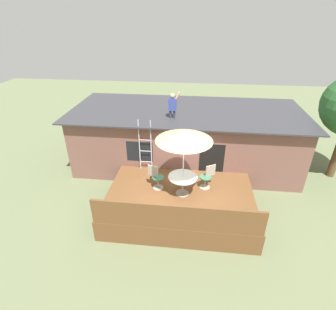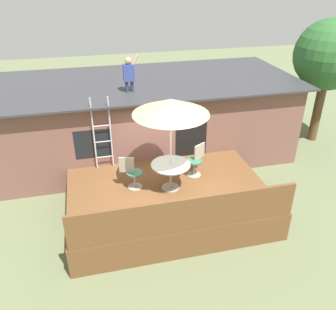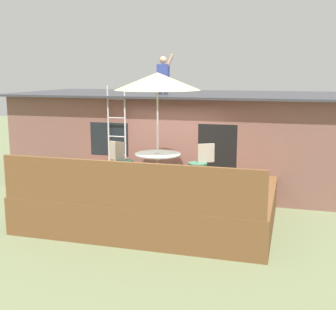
{
  "view_description": "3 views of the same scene",
  "coord_description": "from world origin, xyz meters",
  "px_view_note": "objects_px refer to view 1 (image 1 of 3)",
  "views": [
    {
      "loc": [
        0.43,
        -7.81,
        6.69
      ],
      "look_at": [
        -0.51,
        0.5,
        2.07
      ],
      "focal_mm": 28.12,
      "sensor_mm": 36.0,
      "label": 1
    },
    {
      "loc": [
        -1.86,
        -7.75,
        6.16
      ],
      "look_at": [
        0.2,
        0.75,
        1.37
      ],
      "focal_mm": 37.42,
      "sensor_mm": 36.0,
      "label": 2
    },
    {
      "loc": [
        2.96,
        -9.31,
        3.34
      ],
      "look_at": [
        0.02,
        0.99,
        1.32
      ],
      "focal_mm": 46.82,
      "sensor_mm": 36.0,
      "label": 3
    }
  ],
  "objects_px": {
    "patio_chair_right": "(207,177)",
    "person_figure": "(173,104)",
    "patio_chair_left": "(156,177)",
    "patio_umbrella": "(184,135)",
    "patio_table": "(183,180)",
    "step_ladder": "(145,146)"
  },
  "relations": [
    {
      "from": "patio_table",
      "to": "patio_chair_left",
      "type": "distance_m",
      "value": 1.05
    },
    {
      "from": "patio_table",
      "to": "person_figure",
      "type": "distance_m",
      "value": 3.31
    },
    {
      "from": "patio_table",
      "to": "person_figure",
      "type": "bearing_deg",
      "value": 103.67
    },
    {
      "from": "patio_umbrella",
      "to": "person_figure",
      "type": "relative_size",
      "value": 2.29
    },
    {
      "from": "patio_chair_left",
      "to": "patio_chair_right",
      "type": "relative_size",
      "value": 1.0
    },
    {
      "from": "patio_umbrella",
      "to": "patio_chair_left",
      "type": "xyz_separation_m",
      "value": [
        -1.0,
        0.28,
        -1.89
      ]
    },
    {
      "from": "patio_chair_right",
      "to": "patio_chair_left",
      "type": "bearing_deg",
      "value": -23.52
    },
    {
      "from": "step_ladder",
      "to": "patio_table",
      "type": "bearing_deg",
      "value": -43.52
    },
    {
      "from": "patio_chair_left",
      "to": "patio_chair_right",
      "type": "height_order",
      "value": "same"
    },
    {
      "from": "patio_table",
      "to": "person_figure",
      "type": "xyz_separation_m",
      "value": [
        -0.63,
        2.6,
        1.95
      ]
    },
    {
      "from": "step_ladder",
      "to": "patio_chair_left",
      "type": "bearing_deg",
      "value": -63.47
    },
    {
      "from": "patio_umbrella",
      "to": "patio_table",
      "type": "bearing_deg",
      "value": -153.43
    },
    {
      "from": "patio_chair_right",
      "to": "person_figure",
      "type": "bearing_deg",
      "value": -84.7
    },
    {
      "from": "patio_umbrella",
      "to": "patio_chair_left",
      "type": "relative_size",
      "value": 2.76
    },
    {
      "from": "patio_table",
      "to": "patio_umbrella",
      "type": "distance_m",
      "value": 1.76
    },
    {
      "from": "patio_chair_left",
      "to": "patio_chair_right",
      "type": "xyz_separation_m",
      "value": [
        1.88,
        0.24,
        0.0
      ]
    },
    {
      "from": "patio_table",
      "to": "step_ladder",
      "type": "xyz_separation_m",
      "value": [
        -1.63,
        1.55,
        0.51
      ]
    },
    {
      "from": "patio_table",
      "to": "patio_chair_right",
      "type": "bearing_deg",
      "value": 30.83
    },
    {
      "from": "person_figure",
      "to": "patio_chair_left",
      "type": "height_order",
      "value": "person_figure"
    },
    {
      "from": "step_ladder",
      "to": "patio_chair_right",
      "type": "xyz_separation_m",
      "value": [
        2.51,
        -1.02,
        -0.64
      ]
    },
    {
      "from": "step_ladder",
      "to": "patio_chair_left",
      "type": "distance_m",
      "value": 1.55
    },
    {
      "from": "person_figure",
      "to": "patio_chair_right",
      "type": "distance_m",
      "value": 3.3
    }
  ]
}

